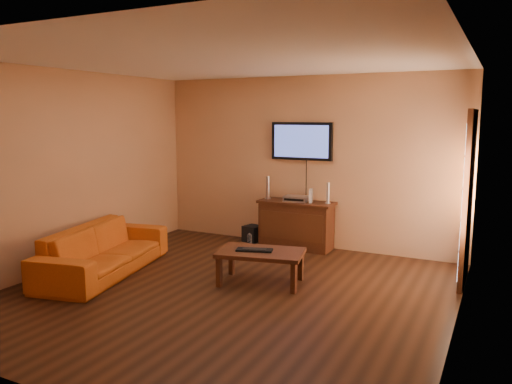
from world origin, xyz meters
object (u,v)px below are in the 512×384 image
Objects in this scene: keyboard at (254,250)px; speaker_right at (328,194)px; subwoofer at (253,234)px; media_console at (296,224)px; av_receiver at (296,199)px; television at (302,141)px; speaker_left at (268,188)px; coffee_table at (261,255)px; bottle at (250,240)px; sofa at (104,242)px; game_console at (311,196)px.

speaker_right is at bearing 79.99° from keyboard.
speaker_right reaches higher than subwoofer.
av_receiver reaches higher than media_console.
media_console is 1.32m from television.
television is 2.73× the size of av_receiver.
speaker_left is (-0.51, -0.17, -0.76)m from television.
coffee_table is at bearing -87.06° from av_receiver.
av_receiver is (-0.01, 0.01, 0.41)m from media_console.
keyboard is (0.88, -1.57, 0.33)m from bottle.
media_console is 1.04× the size of coffee_table.
sofa is at bearing -134.40° from speaker_right.
speaker_left is (-0.51, 0.02, 0.54)m from media_console.
speaker_right is (0.25, 1.81, 0.53)m from coffee_table.
media_console is at bearing 95.68° from keyboard.
coffee_table is 2.13m from subwoofer.
sofa is 4.49× the size of keyboard.
av_receiver is at bearing -49.43° from sofa.
game_console is at bearing 9.85° from subwoofer.
bottle is (-0.70, -0.26, -0.69)m from av_receiver.
subwoofer is at bearing 173.05° from speaker_left.
speaker_left is at bearing 177.41° from media_console.
coffee_table is 5.25× the size of bottle.
game_console reaches higher than sofa.
speaker_left reaches higher than game_console.
game_console is at bearing 90.48° from coffee_table.
bottle is at bearing -59.10° from subwoofer.
game_console is 1.23m from bottle.
keyboard is (0.98, -1.87, 0.30)m from subwoofer.
television is 4.58× the size of bottle.
coffee_table is 2.42× the size of keyboard.
game_console is 1.27m from subwoofer.
sofa is (-1.80, -2.52, -1.26)m from television.
television reaches higher than keyboard.
speaker_right is at bearing 3.36° from media_console.
media_console is 0.41m from av_receiver.
television reaches higher than coffee_table.
bottle is at bearing 121.91° from coffee_table.
speaker_left reaches higher than media_console.
media_console is at bearing -176.64° from speaker_right.
media_console is 1.80m from coffee_table.
keyboard is (-0.07, -0.03, 0.07)m from coffee_table.
coffee_table reaches higher than subwoofer.
speaker_right is (0.51, -0.16, -0.78)m from television.
sofa is (-1.80, -2.33, 0.04)m from media_console.
speaker_right is 1.47m from bottle.
television reaches higher than sofa.
sofa is 2.97m from av_receiver.
av_receiver is 0.77× the size of keyboard.
game_console is (0.24, -0.18, -0.83)m from television.
subwoofer is at bearing 178.71° from speaker_right.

